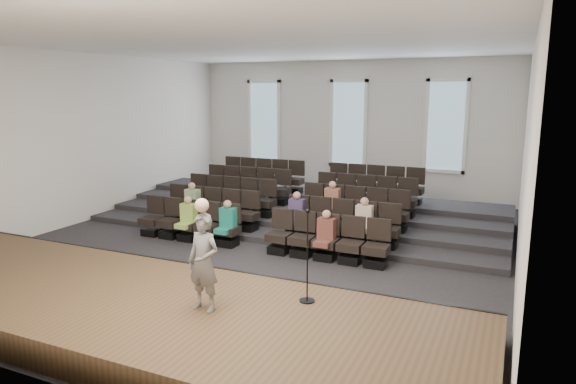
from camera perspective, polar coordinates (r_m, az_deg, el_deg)
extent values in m
plane|color=black|center=(13.41, -2.70, -5.69)|extent=(14.00, 14.00, 0.00)
cube|color=white|center=(12.89, -2.91, 16.16)|extent=(12.00, 14.00, 0.02)
cube|color=silver|center=(19.40, 6.76, 6.97)|extent=(12.00, 0.04, 5.00)
cube|color=silver|center=(7.46, -28.21, -0.83)|extent=(12.00, 0.04, 5.00)
cube|color=silver|center=(16.54, -21.80, 5.56)|extent=(0.04, 14.00, 5.00)
cube|color=silver|center=(11.50, 25.00, 3.21)|extent=(0.04, 14.00, 5.00)
cube|color=#49371F|center=(9.35, -17.40, -12.22)|extent=(11.80, 3.60, 0.50)
cube|color=black|center=(10.63, -11.00, -9.04)|extent=(11.80, 0.06, 0.52)
cube|color=black|center=(15.42, 1.23, -3.16)|extent=(11.80, 4.80, 0.15)
cube|color=black|center=(15.87, 1.97, -2.47)|extent=(11.80, 3.75, 0.30)
cube|color=black|center=(16.33, 2.68, -1.82)|extent=(11.80, 2.70, 0.45)
cube|color=black|center=(16.79, 3.35, -1.20)|extent=(11.80, 1.65, 0.60)
cube|color=black|center=(14.56, -14.86, -4.29)|extent=(0.47, 0.43, 0.20)
cube|color=black|center=(14.49, -14.92, -3.11)|extent=(0.55, 0.50, 0.19)
cube|color=black|center=(14.55, -14.48, -1.36)|extent=(0.55, 0.08, 0.50)
cube|color=black|center=(14.20, -12.97, -4.59)|extent=(0.47, 0.43, 0.20)
cube|color=black|center=(14.12, -13.02, -3.38)|extent=(0.55, 0.50, 0.19)
cube|color=black|center=(14.19, -12.58, -1.59)|extent=(0.55, 0.08, 0.50)
cube|color=black|center=(13.86, -10.99, -4.90)|extent=(0.47, 0.43, 0.20)
cube|color=black|center=(13.77, -11.03, -3.66)|extent=(0.55, 0.50, 0.19)
cube|color=black|center=(13.84, -10.59, -1.83)|extent=(0.55, 0.08, 0.50)
cube|color=black|center=(13.53, -8.90, -5.23)|extent=(0.47, 0.43, 0.20)
cube|color=black|center=(13.44, -8.94, -3.96)|extent=(0.55, 0.50, 0.19)
cube|color=black|center=(13.51, -8.50, -2.07)|extent=(0.55, 0.08, 0.50)
cube|color=black|center=(13.22, -6.71, -5.56)|extent=(0.47, 0.43, 0.20)
cube|color=black|center=(13.13, -6.74, -4.26)|extent=(0.55, 0.50, 0.19)
cube|color=black|center=(13.21, -6.31, -2.33)|extent=(0.55, 0.08, 0.50)
cube|color=black|center=(12.56, -0.99, -6.38)|extent=(0.47, 0.43, 0.20)
cube|color=black|center=(12.47, -1.00, -5.02)|extent=(0.55, 0.50, 0.19)
cube|color=black|center=(12.55, -0.59, -2.98)|extent=(0.55, 0.08, 0.50)
cube|color=black|center=(12.32, 1.55, -6.72)|extent=(0.47, 0.43, 0.20)
cube|color=black|center=(12.23, 1.55, -5.34)|extent=(0.55, 0.50, 0.19)
cube|color=black|center=(12.31, 1.94, -3.26)|extent=(0.55, 0.08, 0.50)
cube|color=black|center=(12.12, 4.18, -7.06)|extent=(0.47, 0.43, 0.20)
cube|color=black|center=(12.02, 4.20, -5.66)|extent=(0.55, 0.50, 0.19)
cube|color=black|center=(12.10, 4.57, -3.54)|extent=(0.55, 0.08, 0.50)
cube|color=black|center=(11.94, 6.91, -7.40)|extent=(0.47, 0.43, 0.20)
cube|color=black|center=(11.84, 6.94, -5.98)|extent=(0.55, 0.50, 0.19)
cube|color=black|center=(11.92, 7.29, -3.82)|extent=(0.55, 0.08, 0.50)
cube|color=black|center=(11.78, 9.71, -7.73)|extent=(0.47, 0.43, 0.20)
cube|color=black|center=(11.69, 9.76, -6.29)|extent=(0.55, 0.50, 0.19)
cube|color=black|center=(11.77, 10.09, -4.10)|extent=(0.55, 0.08, 0.50)
cube|color=black|center=(15.32, -12.42, -2.83)|extent=(0.47, 0.43, 0.20)
cube|color=black|center=(15.25, -12.46, -1.70)|extent=(0.55, 0.50, 0.19)
cube|color=black|center=(15.33, -12.06, -0.05)|extent=(0.55, 0.08, 0.50)
cube|color=black|center=(14.98, -10.57, -3.08)|extent=(0.47, 0.43, 0.20)
cube|color=black|center=(14.91, -10.61, -1.93)|extent=(0.55, 0.50, 0.19)
cube|color=black|center=(14.99, -10.21, -0.24)|extent=(0.55, 0.08, 0.50)
cube|color=black|center=(14.65, -8.64, -3.34)|extent=(0.47, 0.43, 0.20)
cube|color=black|center=(14.58, -8.68, -2.16)|extent=(0.55, 0.50, 0.19)
cube|color=black|center=(14.66, -8.28, -0.43)|extent=(0.55, 0.08, 0.50)
cube|color=black|center=(14.34, -6.62, -3.60)|extent=(0.47, 0.43, 0.20)
cube|color=black|center=(14.27, -6.65, -2.40)|extent=(0.55, 0.50, 0.19)
cube|color=black|center=(14.35, -6.26, -0.63)|extent=(0.55, 0.08, 0.50)
cube|color=black|center=(14.05, -4.52, -3.87)|extent=(0.47, 0.43, 0.20)
cube|color=black|center=(13.97, -4.54, -2.64)|extent=(0.55, 0.50, 0.19)
cube|color=black|center=(14.06, -4.15, -0.83)|extent=(0.55, 0.08, 0.50)
cube|color=black|center=(13.43, 0.93, -4.54)|extent=(0.47, 0.43, 0.20)
cube|color=black|center=(13.35, 0.93, -3.26)|extent=(0.55, 0.50, 0.19)
cube|color=black|center=(13.44, 1.29, -1.36)|extent=(0.55, 0.08, 0.50)
cube|color=black|center=(13.21, 3.32, -4.82)|extent=(0.47, 0.43, 0.20)
cube|color=black|center=(13.13, 3.34, -3.52)|extent=(0.55, 0.50, 0.19)
cube|color=black|center=(13.23, 3.69, -1.59)|extent=(0.55, 0.08, 0.50)
cube|color=black|center=(13.02, 5.80, -5.11)|extent=(0.47, 0.43, 0.20)
cube|color=black|center=(12.94, 5.82, -3.79)|extent=(0.55, 0.50, 0.19)
cube|color=black|center=(13.03, 6.15, -1.83)|extent=(0.55, 0.08, 0.50)
cube|color=black|center=(12.85, 8.34, -5.39)|extent=(0.47, 0.43, 0.20)
cube|color=black|center=(12.77, 8.38, -4.05)|extent=(0.55, 0.50, 0.19)
cube|color=black|center=(12.86, 8.69, -2.06)|extent=(0.55, 0.08, 0.50)
cube|color=black|center=(12.71, 10.95, -5.66)|extent=(0.47, 0.43, 0.20)
cube|color=black|center=(12.62, 11.00, -4.32)|extent=(0.55, 0.50, 0.19)
cube|color=black|center=(12.72, 11.29, -2.30)|extent=(0.55, 0.08, 0.50)
cube|color=black|center=(16.12, -10.21, -1.52)|extent=(0.47, 0.42, 0.20)
cube|color=black|center=(16.05, -10.25, -0.44)|extent=(0.55, 0.50, 0.19)
cube|color=black|center=(16.15, -9.88, 1.13)|extent=(0.55, 0.08, 0.50)
cube|color=black|center=(15.79, -8.42, -1.72)|extent=(0.47, 0.42, 0.20)
cube|color=black|center=(15.73, -8.45, -0.62)|extent=(0.55, 0.50, 0.19)
cube|color=black|center=(15.82, -8.08, 0.98)|extent=(0.55, 0.08, 0.50)
cube|color=black|center=(15.48, -6.55, -1.93)|extent=(0.47, 0.42, 0.20)
cube|color=black|center=(15.41, -6.57, -0.81)|extent=(0.55, 0.50, 0.19)
cube|color=black|center=(15.51, -6.21, 0.82)|extent=(0.55, 0.08, 0.50)
cube|color=black|center=(15.19, -4.60, -2.15)|extent=(0.47, 0.42, 0.20)
cube|color=black|center=(15.12, -4.62, -1.00)|extent=(0.55, 0.50, 0.19)
cube|color=black|center=(15.22, -4.26, 0.66)|extent=(0.55, 0.08, 0.50)
cube|color=black|center=(14.91, -2.58, -2.37)|extent=(0.47, 0.42, 0.20)
cube|color=black|center=(14.84, -2.59, -1.21)|extent=(0.55, 0.50, 0.19)
cube|color=black|center=(14.95, -2.24, 0.48)|extent=(0.55, 0.08, 0.50)
cube|color=black|center=(14.33, 2.60, -2.93)|extent=(0.47, 0.42, 0.20)
cube|color=black|center=(14.26, 2.61, -1.72)|extent=(0.55, 0.50, 0.19)
cube|color=black|center=(14.37, 2.94, 0.04)|extent=(0.55, 0.08, 0.50)
cube|color=black|center=(14.13, 4.87, -3.16)|extent=(0.47, 0.42, 0.20)
cube|color=black|center=(14.05, 4.89, -1.94)|extent=(0.55, 0.50, 0.19)
cube|color=black|center=(14.16, 5.20, -0.15)|extent=(0.55, 0.08, 0.50)
cube|color=black|center=(13.95, 7.19, -3.40)|extent=(0.47, 0.42, 0.20)
cube|color=black|center=(13.87, 7.22, -2.16)|extent=(0.55, 0.50, 0.19)
cube|color=black|center=(13.98, 7.52, -0.34)|extent=(0.55, 0.08, 0.50)
cube|color=black|center=(13.79, 9.58, -3.64)|extent=(0.47, 0.42, 0.20)
cube|color=black|center=(13.71, 9.62, -2.39)|extent=(0.55, 0.50, 0.19)
cube|color=black|center=(13.82, 9.90, -0.55)|extent=(0.55, 0.08, 0.50)
cube|color=black|center=(13.66, 12.01, -3.87)|extent=(0.47, 0.42, 0.20)
cube|color=black|center=(13.58, 12.07, -2.61)|extent=(0.55, 0.50, 0.19)
cube|color=black|center=(13.69, 12.33, -0.75)|extent=(0.55, 0.08, 0.50)
cube|color=black|center=(16.94, -8.23, -0.32)|extent=(0.47, 0.42, 0.20)
cube|color=black|center=(16.88, -8.26, 0.71)|extent=(0.55, 0.50, 0.19)
cube|color=black|center=(16.99, -7.91, 2.19)|extent=(0.55, 0.08, 0.50)
cube|color=black|center=(16.63, -6.48, -0.49)|extent=(0.47, 0.42, 0.20)
cube|color=black|center=(16.57, -6.51, 0.56)|extent=(0.55, 0.50, 0.19)
cube|color=black|center=(16.68, -6.17, 2.06)|extent=(0.55, 0.08, 0.50)
cube|color=black|center=(16.34, -4.67, -0.67)|extent=(0.47, 0.42, 0.20)
cube|color=black|center=(16.28, -4.69, 0.40)|extent=(0.55, 0.50, 0.19)
cube|color=black|center=(16.39, -4.36, 1.93)|extent=(0.55, 0.08, 0.50)
cube|color=black|center=(16.06, -2.80, -0.85)|extent=(0.47, 0.42, 0.20)
cube|color=black|center=(16.00, -2.81, 0.24)|extent=(0.55, 0.50, 0.19)
cube|color=black|center=(16.11, -2.48, 1.80)|extent=(0.55, 0.08, 0.50)
cube|color=black|center=(15.80, -0.86, -1.04)|extent=(0.47, 0.42, 0.20)
cube|color=black|center=(15.74, -0.87, 0.07)|extent=(0.55, 0.50, 0.19)
cube|color=black|center=(15.85, -0.55, 1.66)|extent=(0.55, 0.08, 0.50)
cube|color=black|center=(15.25, 4.07, -1.51)|extent=(0.47, 0.42, 0.20)
cube|color=black|center=(15.19, 4.09, -0.36)|extent=(0.55, 0.50, 0.19)
cube|color=black|center=(15.31, 4.38, 1.28)|extent=(0.55, 0.08, 0.50)
cube|color=black|center=(15.06, 6.21, -1.71)|extent=(0.47, 0.42, 0.20)
cube|color=black|center=(14.99, 6.24, -0.55)|extent=(0.55, 0.50, 0.19)
cube|color=black|center=(15.11, 6.52, 1.12)|extent=(0.55, 0.08, 0.50)
cube|color=black|center=(14.89, 8.41, -1.91)|extent=(0.47, 0.42, 0.20)
cube|color=black|center=(14.82, 8.44, -0.74)|extent=(0.55, 0.50, 0.19)
cube|color=black|center=(14.95, 8.71, 0.95)|extent=(0.55, 0.08, 0.50)
cube|color=black|center=(14.74, 10.65, -2.11)|extent=(0.47, 0.42, 0.20)
cube|color=black|center=(14.68, 10.69, -0.94)|extent=(0.55, 0.50, 0.19)
cube|color=black|center=(14.80, 10.94, 0.77)|extent=(0.55, 0.08, 0.50)
cube|color=black|center=(14.62, 12.93, -2.32)|extent=(0.47, 0.42, 0.20)
cube|color=black|center=(14.55, 12.99, -1.13)|extent=(0.55, 0.50, 0.19)
cube|color=black|center=(14.67, 13.22, 0.59)|extent=(0.55, 0.08, 0.50)
cube|color=black|center=(17.79, -6.43, 0.76)|extent=(0.47, 0.42, 0.20)
cube|color=black|center=(17.74, -6.45, 1.75)|extent=(0.55, 0.50, 0.19)
cube|color=black|center=(17.85, -6.13, 3.15)|extent=(0.55, 0.08, 0.50)
cube|color=black|center=(17.49, -4.74, 0.62)|extent=(0.47, 0.42, 0.20)
cube|color=black|center=(17.44, -4.75, 1.62)|extent=(0.55, 0.50, 0.19)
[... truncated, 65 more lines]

